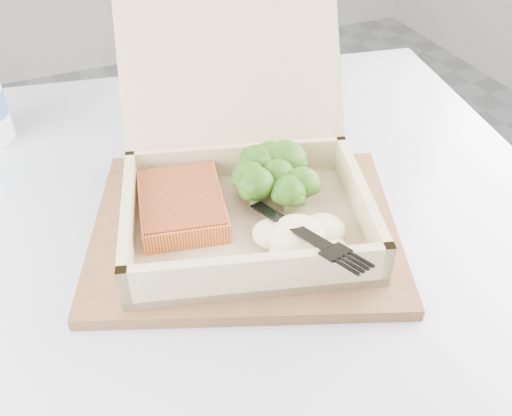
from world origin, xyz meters
name	(u,v)px	position (x,y,z in m)	size (l,w,h in m)	color
cafe_table	(217,356)	(0.27, -0.08, 0.55)	(0.96, 0.96, 0.74)	black
serving_tray	(245,228)	(0.31, -0.07, 0.75)	(0.31, 0.25, 0.01)	brown
takeout_container	(241,162)	(0.32, -0.04, 0.80)	(0.32, 0.35, 0.20)	tan
salmon_fillet	(182,205)	(0.25, -0.05, 0.77)	(0.08, 0.11, 0.02)	orange
broccoli_pile	(277,180)	(0.36, -0.05, 0.78)	(0.11, 0.11, 0.04)	#3F781A
mashed_potatoes	(297,236)	(0.34, -0.14, 0.78)	(0.09, 0.08, 0.03)	#F3E19D
plastic_fork	(276,213)	(0.33, -0.11, 0.79)	(0.05, 0.17, 0.03)	black
receipt	(215,142)	(0.34, 0.11, 0.74)	(0.07, 0.13, 0.00)	white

